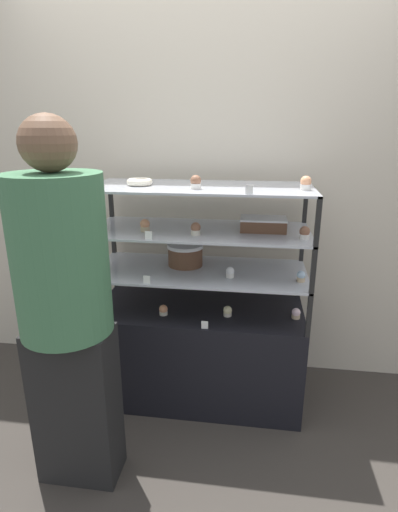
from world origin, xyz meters
TOP-DOWN VIEW (x-y plane):
  - ground_plane at (0.00, 0.00)m, footprint 20.00×20.00m
  - back_wall at (0.00, 0.42)m, footprint 8.00×0.05m
  - display_base at (0.00, 0.00)m, footprint 1.23×0.54m
  - display_riser_lower at (0.00, 0.00)m, footprint 1.23×0.54m
  - display_riser_middle at (0.00, 0.00)m, footprint 1.23×0.54m
  - display_riser_upper at (0.00, 0.00)m, footprint 1.23×0.54m
  - layer_cake_centerpiece at (-0.09, 0.07)m, footprint 0.21×0.21m
  - sheet_cake_frosted at (0.36, 0.02)m, footprint 0.25×0.17m
  - cupcake_0 at (-0.55, -0.15)m, footprint 0.05×0.05m
  - cupcake_1 at (-0.19, -0.12)m, footprint 0.05×0.05m
  - cupcake_2 at (0.18, -0.08)m, footprint 0.05×0.05m
  - cupcake_3 at (0.56, -0.05)m, footprint 0.05×0.05m
  - price_tag_0 at (0.07, -0.25)m, footprint 0.04×0.00m
  - cupcake_4 at (-0.56, -0.08)m, footprint 0.05×0.05m
  - cupcake_5 at (0.19, -0.10)m, footprint 0.05×0.05m
  - cupcake_6 at (0.57, -0.10)m, footprint 0.05×0.05m
  - price_tag_1 at (-0.24, -0.25)m, footprint 0.04×0.00m
  - cupcake_7 at (-0.56, -0.10)m, footprint 0.05×0.05m
  - cupcake_8 at (-0.29, -0.09)m, footprint 0.05×0.05m
  - cupcake_9 at (-0.00, -0.12)m, footprint 0.05×0.05m
  - cupcake_10 at (0.56, -0.13)m, footprint 0.05×0.05m
  - price_tag_2 at (-0.22, -0.25)m, footprint 0.04×0.00m
  - cupcake_11 at (-0.55, -0.05)m, footprint 0.06×0.06m
  - cupcake_12 at (-0.00, -0.12)m, footprint 0.06×0.06m
  - cupcake_13 at (0.56, -0.08)m, footprint 0.06×0.06m
  - price_tag_3 at (0.28, -0.25)m, footprint 0.04×0.00m
  - donut_glazed at (-0.33, -0.02)m, footprint 0.14×0.14m
  - customer_figure at (-0.48, -0.69)m, footprint 0.39×0.39m

SIDE VIEW (x-z plane):
  - ground_plane at x=0.00m, z-range 0.00..0.00m
  - display_base at x=0.00m, z-range 0.00..0.59m
  - price_tag_0 at x=0.07m, z-range 0.59..0.64m
  - cupcake_0 at x=-0.55m, z-range 0.59..0.65m
  - cupcake_1 at x=-0.19m, z-range 0.59..0.65m
  - cupcake_2 at x=0.18m, z-range 0.59..0.65m
  - cupcake_3 at x=0.56m, z-range 0.59..0.65m
  - display_riser_lower at x=0.00m, z-range 0.70..0.94m
  - price_tag_1 at x=-0.24m, z-range 0.84..0.88m
  - cupcake_4 at x=-0.56m, z-range 0.84..0.90m
  - cupcake_5 at x=0.19m, z-range 0.84..0.90m
  - cupcake_6 at x=0.57m, z-range 0.84..0.90m
  - customer_figure at x=-0.48m, z-range 0.06..1.74m
  - layer_cake_centerpiece at x=-0.09m, z-range 0.84..0.97m
  - display_riser_middle at x=0.00m, z-range 0.94..1.19m
  - price_tag_2 at x=-0.22m, z-range 1.08..1.12m
  - cupcake_7 at x=-0.56m, z-range 1.08..1.15m
  - cupcake_8 at x=-0.29m, z-range 1.08..1.15m
  - cupcake_9 at x=0.00m, z-range 1.08..1.15m
  - cupcake_10 at x=0.56m, z-range 1.08..1.15m
  - sheet_cake_frosted at x=0.36m, z-range 1.08..1.15m
  - back_wall at x=0.00m, z-range 0.00..2.60m
  - display_riser_upper at x=0.00m, z-range 1.19..1.43m
  - donut_glazed at x=-0.33m, z-range 1.32..1.36m
  - price_tag_3 at x=0.28m, z-range 1.32..1.37m
  - cupcake_11 at x=-0.55m, z-range 1.32..1.39m
  - cupcake_12 at x=0.00m, z-range 1.32..1.39m
  - cupcake_13 at x=0.56m, z-range 1.32..1.39m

